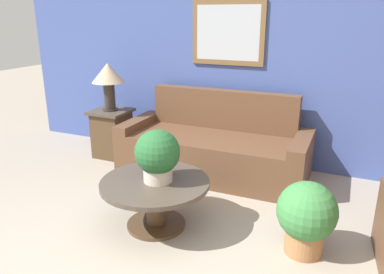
{
  "coord_description": "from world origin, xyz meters",
  "views": [
    {
      "loc": [
        1.04,
        -1.46,
        1.83
      ],
      "look_at": [
        -0.41,
        1.89,
        0.63
      ],
      "focal_mm": 35.0,
      "sensor_mm": 36.0,
      "label": 1
    }
  ],
  "objects_px": {
    "potted_plant_floor": "(306,216)",
    "coffee_table": "(155,193)",
    "couch_main": "(214,148)",
    "table_lamp": "(108,77)",
    "potted_plant_on_table": "(157,155)",
    "side_table": "(112,133)"
  },
  "relations": [
    {
      "from": "couch_main",
      "to": "coffee_table",
      "type": "distance_m",
      "value": 1.34
    },
    {
      "from": "table_lamp",
      "to": "coffee_table",
      "type": "bearing_deg",
      "value": -43.76
    },
    {
      "from": "coffee_table",
      "to": "side_table",
      "type": "height_order",
      "value": "side_table"
    },
    {
      "from": "coffee_table",
      "to": "potted_plant_floor",
      "type": "height_order",
      "value": "potted_plant_floor"
    },
    {
      "from": "table_lamp",
      "to": "potted_plant_floor",
      "type": "xyz_separation_m",
      "value": [
        2.66,
        -1.21,
        -0.74
      ]
    },
    {
      "from": "side_table",
      "to": "potted_plant_floor",
      "type": "height_order",
      "value": "side_table"
    },
    {
      "from": "couch_main",
      "to": "side_table",
      "type": "height_order",
      "value": "couch_main"
    },
    {
      "from": "coffee_table",
      "to": "potted_plant_on_table",
      "type": "distance_m",
      "value": 0.37
    },
    {
      "from": "table_lamp",
      "to": "potted_plant_on_table",
      "type": "bearing_deg",
      "value": -42.93
    },
    {
      "from": "potted_plant_on_table",
      "to": "potted_plant_floor",
      "type": "xyz_separation_m",
      "value": [
        1.25,
        0.11,
        -0.36
      ]
    },
    {
      "from": "couch_main",
      "to": "table_lamp",
      "type": "bearing_deg",
      "value": -179.67
    },
    {
      "from": "potted_plant_floor",
      "to": "coffee_table",
      "type": "bearing_deg",
      "value": -174.59
    },
    {
      "from": "coffee_table",
      "to": "potted_plant_on_table",
      "type": "xyz_separation_m",
      "value": [
        0.03,
        0.01,
        0.37
      ]
    },
    {
      "from": "side_table",
      "to": "table_lamp",
      "type": "height_order",
      "value": "table_lamp"
    },
    {
      "from": "couch_main",
      "to": "side_table",
      "type": "distance_m",
      "value": 1.45
    },
    {
      "from": "couch_main",
      "to": "coffee_table",
      "type": "xyz_separation_m",
      "value": [
        -0.06,
        -1.34,
        0.02
      ]
    },
    {
      "from": "side_table",
      "to": "table_lamp",
      "type": "xyz_separation_m",
      "value": [
        -0.0,
        0.0,
        0.75
      ]
    },
    {
      "from": "side_table",
      "to": "table_lamp",
      "type": "bearing_deg",
      "value": 180.0
    },
    {
      "from": "couch_main",
      "to": "coffee_table",
      "type": "height_order",
      "value": "couch_main"
    },
    {
      "from": "potted_plant_on_table",
      "to": "table_lamp",
      "type": "bearing_deg",
      "value": 137.07
    },
    {
      "from": "coffee_table",
      "to": "side_table",
      "type": "xyz_separation_m",
      "value": [
        -1.39,
        1.33,
        -0.0
      ]
    },
    {
      "from": "potted_plant_on_table",
      "to": "potted_plant_floor",
      "type": "relative_size",
      "value": 0.76
    }
  ]
}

